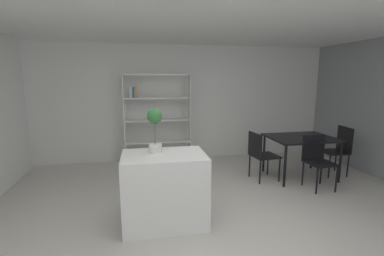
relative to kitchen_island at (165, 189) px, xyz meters
The scene contains 10 objects.
ground_plane 0.71m from the kitchen_island, 32.32° to the right, with size 10.08×10.08×0.00m, color beige.
ceiling_slab 2.22m from the kitchen_island, 32.32° to the right, with size 7.32×6.40×0.06m.
back_partition 3.03m from the kitchen_island, 80.94° to the left, with size 7.32×0.06×2.58m, color white.
kitchen_island is the anchor object (origin of this frame).
potted_plant_on_island 0.82m from the kitchen_island, 130.93° to the left, with size 0.19×0.19×0.56m.
open_bookshelf 2.57m from the kitchen_island, 89.88° to the left, with size 1.40×0.32×1.94m.
dining_table 2.92m from the kitchen_island, 24.40° to the left, with size 1.19×0.93×0.77m.
dining_chair_window_side 3.67m from the kitchen_island, 19.00° to the left, with size 0.46×0.47×0.94m.
dining_chair_island_side 2.20m from the kitchen_island, 32.94° to the left, with size 0.50×0.48×0.88m.
dining_chair_near 2.75m from the kitchen_island, 15.08° to the left, with size 0.43×0.45×0.89m.
Camera 1 is at (-0.72, -2.94, 1.84)m, focal length 25.27 mm.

